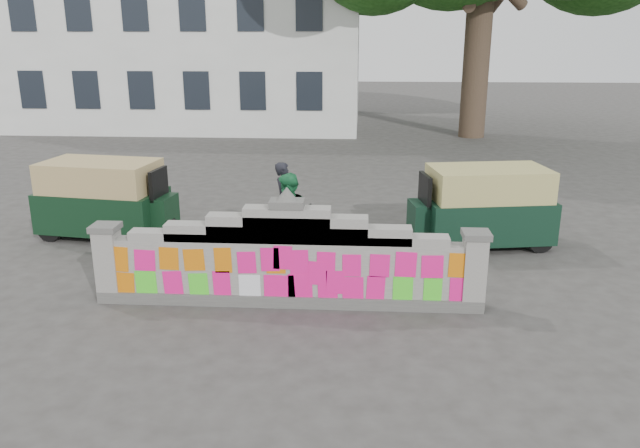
% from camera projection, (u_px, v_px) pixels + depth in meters
% --- Properties ---
extents(ground, '(100.00, 100.00, 0.00)m').
position_uv_depth(ground, '(289.00, 304.00, 10.45)').
color(ground, '#383533').
rests_on(ground, ground).
extents(parapet_wall, '(6.48, 0.44, 2.01)m').
position_uv_depth(parapet_wall, '(288.00, 262.00, 10.22)').
color(parapet_wall, '#4C4C49').
rests_on(parapet_wall, ground).
extents(building, '(16.00, 10.00, 8.90)m').
position_uv_depth(building, '(196.00, 40.00, 30.67)').
color(building, silver).
rests_on(building, ground).
extents(cyclist_bike, '(1.86, 1.04, 0.93)m').
position_uv_depth(cyclist_bike, '(285.00, 226.00, 13.09)').
color(cyclist_bike, black).
rests_on(cyclist_bike, ground).
extents(cyclist_rider, '(0.51, 0.65, 1.57)m').
position_uv_depth(cyclist_rider, '(285.00, 211.00, 12.99)').
color(cyclist_rider, black).
rests_on(cyclist_rider, ground).
extents(pedestrian, '(0.82, 0.97, 1.76)m').
position_uv_depth(pedestrian, '(288.00, 218.00, 12.19)').
color(pedestrian, '#238349').
rests_on(pedestrian, ground).
extents(rickshaw_left, '(3.12, 1.75, 1.69)m').
position_uv_depth(rickshaw_left, '(106.00, 198.00, 13.68)').
color(rickshaw_left, black).
rests_on(rickshaw_left, ground).
extents(rickshaw_right, '(3.11, 1.81, 1.68)m').
position_uv_depth(rickshaw_right, '(483.00, 206.00, 13.09)').
color(rickshaw_right, black).
rests_on(rickshaw_right, ground).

